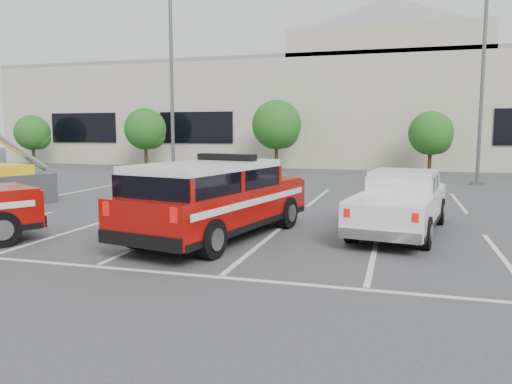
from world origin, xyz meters
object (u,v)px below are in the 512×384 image
at_px(tree_mid_left, 278,126).
at_px(convention_building, 365,107).
at_px(tree_mid_right, 432,135).
at_px(light_pole_mid, 482,81).
at_px(tree_far_left, 34,134).
at_px(fire_chief_suv, 217,204).
at_px(tree_left, 147,130).
at_px(light_pole_left, 172,82).
at_px(white_pickup, 400,208).

bearing_deg(tree_mid_left, convention_building, 62.60).
relative_size(tree_mid_right, light_pole_mid, 0.39).
distance_m(tree_far_left, fire_chief_suv, 32.09).
bearing_deg(tree_far_left, tree_left, 0.00).
bearing_deg(fire_chief_suv, tree_mid_left, 111.47).
bearing_deg(light_pole_left, fire_chief_suv, -59.88).
xyz_separation_m(light_pole_mid, white_pickup, (-3.75, -13.53, -4.52)).
height_order(tree_far_left, light_pole_mid, light_pole_mid).
xyz_separation_m(tree_far_left, tree_mid_left, (20.00, 0.00, 0.54)).
xyz_separation_m(tree_mid_left, fire_chief_suv, (3.64, -21.64, -2.16)).
distance_m(convention_building, tree_far_left, 27.03).
distance_m(tree_far_left, light_pole_mid, 32.59).
xyz_separation_m(tree_mid_left, white_pickup, (8.15, -19.57, -2.38)).
bearing_deg(tree_left, tree_mid_right, -0.00).
bearing_deg(light_pole_left, tree_mid_right, 37.50).
height_order(tree_mid_right, light_pole_mid, light_pole_mid).
relative_size(tree_far_left, tree_mid_right, 1.00).
height_order(light_pole_mid, white_pickup, light_pole_mid).
distance_m(convention_building, light_pole_mid, 17.27).
relative_size(tree_left, tree_mid_right, 1.11).
bearing_deg(tree_far_left, tree_mid_left, 0.00).
distance_m(convention_building, tree_left, 18.11).
bearing_deg(convention_building, tree_far_left, -158.63).
bearing_deg(fire_chief_suv, tree_left, 134.14).
bearing_deg(tree_mid_right, fire_chief_suv, -106.38).
distance_m(tree_mid_left, light_pole_mid, 13.53).
bearing_deg(white_pickup, convention_building, 104.97).
bearing_deg(tree_left, tree_far_left, -180.00).
xyz_separation_m(tree_mid_right, fire_chief_suv, (-6.36, -21.64, -1.62)).
bearing_deg(fire_chief_suv, light_pole_mid, 73.99).
distance_m(light_pole_left, light_pole_mid, 15.52).
height_order(tree_mid_left, white_pickup, tree_mid_left).
bearing_deg(white_pickup, tree_mid_left, 121.63).
relative_size(tree_mid_left, tree_mid_right, 1.21).
relative_size(convention_building, tree_mid_right, 15.04).
relative_size(tree_mid_right, white_pickup, 0.71).
xyz_separation_m(tree_left, white_pickup, (18.15, -19.57, -2.11)).
distance_m(convention_building, light_pole_left, 21.49).
bearing_deg(tree_mid_right, white_pickup, -95.39).
bearing_deg(tree_far_left, fire_chief_suv, -42.48).
bearing_deg(convention_building, fire_chief_suv, -92.65).
bearing_deg(tree_mid_right, convention_building, 116.57).
height_order(tree_left, white_pickup, tree_left).
xyz_separation_m(tree_far_left, fire_chief_suv, (23.64, -21.64, -1.62)).
xyz_separation_m(tree_left, tree_mid_left, (10.00, 0.00, 0.27)).
relative_size(tree_left, white_pickup, 0.78).
distance_m(tree_mid_right, white_pickup, 19.75).
xyz_separation_m(convention_building, tree_left, (-15.09, -9.82, -1.95)).
xyz_separation_m(fire_chief_suv, white_pickup, (4.52, 2.07, -0.22)).
height_order(tree_mid_right, fire_chief_suv, tree_mid_right).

